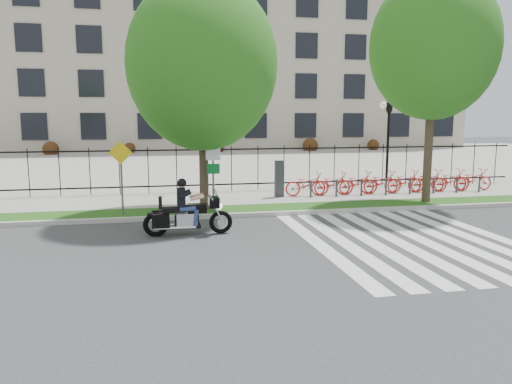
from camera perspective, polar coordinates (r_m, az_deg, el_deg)
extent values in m
plane|color=#323234|center=(13.17, -1.91, -6.55)|extent=(120.00, 120.00, 0.00)
cube|color=#AFADA4|center=(17.10, -4.20, -2.74)|extent=(60.00, 0.20, 0.15)
cube|color=#1A4A12|center=(17.93, -4.55, -2.21)|extent=(60.00, 1.50, 0.15)
cube|color=#A29E98|center=(20.37, -5.40, -0.90)|extent=(60.00, 3.50, 0.15)
cube|color=#A29E98|center=(37.74, -8.25, 3.45)|extent=(80.00, 34.00, 0.10)
cube|color=#ACA18B|center=(57.93, -9.65, 15.09)|extent=(60.00, 20.00, 20.00)
cylinder|color=black|center=(27.39, 14.83, 5.37)|extent=(0.14, 0.14, 4.00)
cylinder|color=black|center=(27.35, 14.99, 9.35)|extent=(0.06, 0.70, 0.70)
sphere|color=white|center=(27.20, 14.33, 9.59)|extent=(0.36, 0.36, 0.36)
sphere|color=white|center=(27.51, 15.66, 9.52)|extent=(0.36, 0.36, 0.36)
cylinder|color=#31241A|center=(17.63, -6.00, 3.60)|extent=(0.32, 0.32, 3.52)
ellipsoid|color=#175E15|center=(17.64, -6.18, 14.36)|extent=(5.16, 5.16, 5.93)
cylinder|color=#31241A|center=(20.32, 19.12, 5.17)|extent=(0.32, 0.32, 4.45)
ellipsoid|color=#175E15|center=(20.45, 19.64, 15.43)|extent=(4.76, 4.76, 5.47)
cube|color=#2D2D33|center=(20.51, 2.67, 1.53)|extent=(0.35, 0.25, 1.50)
imported|color=red|center=(20.86, 5.87, 0.90)|extent=(1.87, 0.65, 0.98)
cylinder|color=#2D2D33|center=(20.41, 6.28, 0.32)|extent=(0.08, 0.08, 0.70)
imported|color=red|center=(21.22, 8.71, 0.97)|extent=(1.87, 0.65, 0.98)
cylinder|color=#2D2D33|center=(20.77, 9.17, 0.40)|extent=(0.08, 0.08, 0.70)
imported|color=red|center=(21.62, 11.45, 1.04)|extent=(1.87, 0.65, 0.98)
cylinder|color=#2D2D33|center=(21.18, 11.96, 0.49)|extent=(0.08, 0.08, 0.70)
imported|color=red|center=(22.07, 14.08, 1.11)|extent=(1.87, 0.65, 0.98)
cylinder|color=#2D2D33|center=(21.64, 14.63, 0.56)|extent=(0.08, 0.08, 0.70)
imported|color=red|center=(22.56, 16.60, 1.17)|extent=(1.87, 0.65, 0.98)
cylinder|color=#2D2D33|center=(22.14, 17.19, 0.64)|extent=(0.08, 0.08, 0.70)
imported|color=red|center=(23.10, 19.01, 1.22)|extent=(1.87, 0.65, 0.98)
cylinder|color=#2D2D33|center=(22.69, 19.63, 0.70)|extent=(0.08, 0.08, 0.70)
imported|color=red|center=(23.67, 21.31, 1.27)|extent=(1.87, 0.65, 0.98)
cylinder|color=#2D2D33|center=(23.27, 21.95, 0.77)|extent=(0.08, 0.08, 0.70)
imported|color=red|center=(24.28, 23.50, 1.32)|extent=(1.87, 0.65, 0.98)
cylinder|color=#2D2D33|center=(23.90, 24.16, 0.83)|extent=(0.08, 0.08, 0.70)
cylinder|color=#59595B|center=(17.36, -4.92, 1.86)|extent=(0.07, 0.07, 2.50)
cube|color=white|center=(17.24, -4.94, 4.65)|extent=(0.50, 0.03, 0.60)
cube|color=#0C6626|center=(17.30, -4.91, 2.66)|extent=(0.45, 0.03, 0.35)
cylinder|color=#59595B|center=(17.30, -15.10, 1.39)|extent=(0.07, 0.07, 2.40)
cube|color=yellow|center=(17.17, -15.23, 4.35)|extent=(0.78, 0.03, 0.78)
torus|color=black|center=(14.86, -4.04, -3.44)|extent=(0.69, 0.14, 0.69)
torus|color=black|center=(14.77, -11.39, -3.68)|extent=(0.73, 0.16, 0.73)
cube|color=black|center=(14.73, -4.84, -1.15)|extent=(0.31, 0.55, 0.30)
cube|color=#26262B|center=(14.70, -4.58, -0.26)|extent=(0.16, 0.50, 0.30)
cube|color=silver|center=(14.76, -7.91, -3.16)|extent=(0.60, 0.35, 0.40)
cube|color=black|center=(14.71, -6.77, -1.86)|extent=(0.55, 0.35, 0.26)
cube|color=black|center=(14.69, -9.30, -2.02)|extent=(0.70, 0.37, 0.14)
cube|color=black|center=(14.65, -10.88, -1.22)|extent=(0.10, 0.34, 0.34)
cube|color=black|center=(14.44, -10.83, -3.29)|extent=(0.50, 0.17, 0.40)
cube|color=black|center=(15.03, -10.83, -2.82)|extent=(0.50, 0.17, 0.40)
cube|color=black|center=(14.63, -8.55, -0.61)|extent=(0.24, 0.40, 0.52)
sphere|color=tan|center=(14.58, -8.47, 0.87)|extent=(0.23, 0.23, 0.23)
sphere|color=black|center=(14.57, -8.47, 1.02)|extent=(0.27, 0.27, 0.27)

